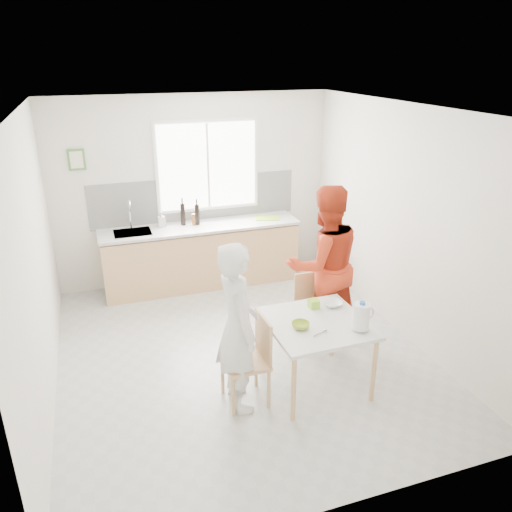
{
  "coord_description": "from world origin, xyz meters",
  "views": [
    {
      "loc": [
        -1.4,
        -4.69,
        3.2
      ],
      "look_at": [
        0.25,
        0.2,
        1.09
      ],
      "focal_mm": 35.0,
      "sensor_mm": 36.0,
      "label": 1
    }
  ],
  "objects_px": {
    "bowl_green": "(301,325)",
    "wine_bottle_b": "(197,214)",
    "bowl_white": "(332,304)",
    "person_white": "(238,327)",
    "wine_bottle_a": "(183,214)",
    "milk_jug": "(362,316)",
    "dining_table": "(316,329)",
    "chair_left": "(252,356)",
    "person_red": "(324,265)",
    "chair_far": "(312,305)"
  },
  "relations": [
    {
      "from": "dining_table",
      "to": "person_red",
      "type": "relative_size",
      "value": 0.52
    },
    {
      "from": "chair_far",
      "to": "bowl_green",
      "type": "height_order",
      "value": "chair_far"
    },
    {
      "from": "dining_table",
      "to": "bowl_green",
      "type": "height_order",
      "value": "bowl_green"
    },
    {
      "from": "person_white",
      "to": "wine_bottle_a",
      "type": "bearing_deg",
      "value": -2.08
    },
    {
      "from": "chair_left",
      "to": "milk_jug",
      "type": "xyz_separation_m",
      "value": [
        1.01,
        -0.26,
        0.4
      ]
    },
    {
      "from": "chair_left",
      "to": "milk_jug",
      "type": "relative_size",
      "value": 3.2
    },
    {
      "from": "person_red",
      "to": "wine_bottle_a",
      "type": "distance_m",
      "value": 2.36
    },
    {
      "from": "bowl_white",
      "to": "milk_jug",
      "type": "height_order",
      "value": "milk_jug"
    },
    {
      "from": "chair_far",
      "to": "wine_bottle_a",
      "type": "bearing_deg",
      "value": 117.45
    },
    {
      "from": "bowl_white",
      "to": "wine_bottle_b",
      "type": "relative_size",
      "value": 0.64
    },
    {
      "from": "chair_left",
      "to": "chair_far",
      "type": "relative_size",
      "value": 1.08
    },
    {
      "from": "dining_table",
      "to": "person_red",
      "type": "distance_m",
      "value": 1.01
    },
    {
      "from": "bowl_green",
      "to": "bowl_white",
      "type": "bearing_deg",
      "value": 32.03
    },
    {
      "from": "chair_left",
      "to": "wine_bottle_b",
      "type": "bearing_deg",
      "value": 176.67
    },
    {
      "from": "milk_jug",
      "to": "chair_left",
      "type": "bearing_deg",
      "value": 164.44
    },
    {
      "from": "person_red",
      "to": "wine_bottle_b",
      "type": "xyz_separation_m",
      "value": [
        -1.04,
        1.96,
        0.13
      ]
    },
    {
      "from": "person_red",
      "to": "wine_bottle_b",
      "type": "height_order",
      "value": "person_red"
    },
    {
      "from": "chair_left",
      "to": "wine_bottle_b",
      "type": "xyz_separation_m",
      "value": [
        0.11,
        2.82,
        0.57
      ]
    },
    {
      "from": "dining_table",
      "to": "chair_left",
      "type": "bearing_deg",
      "value": -178.93
    },
    {
      "from": "milk_jug",
      "to": "dining_table",
      "type": "bearing_deg",
      "value": 139.19
    },
    {
      "from": "dining_table",
      "to": "milk_jug",
      "type": "bearing_deg",
      "value": -39.75
    },
    {
      "from": "chair_left",
      "to": "wine_bottle_a",
      "type": "bearing_deg",
      "value": -179.36
    },
    {
      "from": "chair_left",
      "to": "wine_bottle_a",
      "type": "xyz_separation_m",
      "value": [
        -0.09,
        2.86,
        0.58
      ]
    },
    {
      "from": "dining_table",
      "to": "wine_bottle_b",
      "type": "distance_m",
      "value": 2.89
    },
    {
      "from": "wine_bottle_a",
      "to": "chair_far",
      "type": "bearing_deg",
      "value": -61.48
    },
    {
      "from": "person_white",
      "to": "person_red",
      "type": "height_order",
      "value": "person_red"
    },
    {
      "from": "chair_far",
      "to": "bowl_green",
      "type": "bearing_deg",
      "value": -122.5
    },
    {
      "from": "chair_left",
      "to": "person_white",
      "type": "height_order",
      "value": "person_white"
    },
    {
      "from": "person_red",
      "to": "milk_jug",
      "type": "bearing_deg",
      "value": 81.66
    },
    {
      "from": "dining_table",
      "to": "bowl_white",
      "type": "height_order",
      "value": "bowl_white"
    },
    {
      "from": "person_white",
      "to": "milk_jug",
      "type": "bearing_deg",
      "value": -103.78
    },
    {
      "from": "bowl_green",
      "to": "wine_bottle_a",
      "type": "xyz_separation_m",
      "value": [
        -0.57,
        2.9,
        0.31
      ]
    },
    {
      "from": "chair_far",
      "to": "person_white",
      "type": "height_order",
      "value": "person_white"
    },
    {
      "from": "dining_table",
      "to": "person_red",
      "type": "xyz_separation_m",
      "value": [
        0.47,
        0.85,
        0.28
      ]
    },
    {
      "from": "wine_bottle_a",
      "to": "wine_bottle_b",
      "type": "distance_m",
      "value": 0.2
    },
    {
      "from": "chair_far",
      "to": "milk_jug",
      "type": "distance_m",
      "value": 1.18
    },
    {
      "from": "wine_bottle_b",
      "to": "chair_left",
      "type": "bearing_deg",
      "value": -92.26
    },
    {
      "from": "person_red",
      "to": "bowl_white",
      "type": "height_order",
      "value": "person_red"
    },
    {
      "from": "person_white",
      "to": "wine_bottle_a",
      "type": "relative_size",
      "value": 5.26
    },
    {
      "from": "person_red",
      "to": "milk_jug",
      "type": "distance_m",
      "value": 1.13
    },
    {
      "from": "chair_left",
      "to": "person_red",
      "type": "relative_size",
      "value": 0.48
    },
    {
      "from": "chair_left",
      "to": "bowl_green",
      "type": "relative_size",
      "value": 5.14
    },
    {
      "from": "person_white",
      "to": "bowl_white",
      "type": "bearing_deg",
      "value": -77.39
    },
    {
      "from": "bowl_white",
      "to": "wine_bottle_b",
      "type": "height_order",
      "value": "wine_bottle_b"
    },
    {
      "from": "person_white",
      "to": "milk_jug",
      "type": "distance_m",
      "value": 1.18
    },
    {
      "from": "bowl_green",
      "to": "wine_bottle_b",
      "type": "height_order",
      "value": "wine_bottle_b"
    },
    {
      "from": "chair_left",
      "to": "person_white",
      "type": "xyz_separation_m",
      "value": [
        -0.14,
        -0.0,
        0.34
      ]
    },
    {
      "from": "bowl_white",
      "to": "person_white",
      "type": "bearing_deg",
      "value": -166.33
    },
    {
      "from": "bowl_green",
      "to": "bowl_white",
      "type": "xyz_separation_m",
      "value": [
        0.49,
        0.31,
        -0.0
      ]
    },
    {
      "from": "dining_table",
      "to": "person_white",
      "type": "relative_size",
      "value": 0.58
    }
  ]
}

